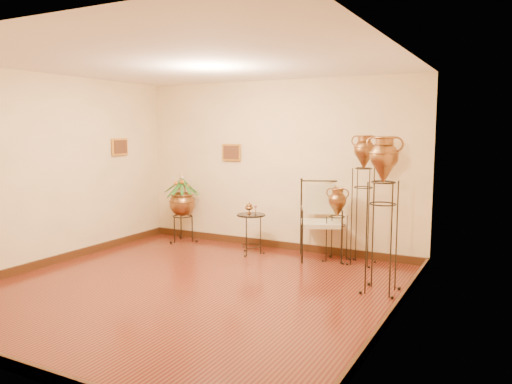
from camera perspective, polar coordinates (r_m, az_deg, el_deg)
The scene contains 8 objects.
ground at distance 6.47m, azimuth -7.51°, elevation -10.87°, with size 5.00×5.00×0.00m, color #612B17.
room_shell at distance 6.17m, azimuth -7.78°, elevation 4.65°, with size 5.02×5.02×2.81m.
amphora_tall at distance 7.49m, azimuth 12.12°, elevation -0.72°, with size 0.48×0.48×1.94m.
amphora_mid at distance 6.24m, azimuth 14.25°, elevation -2.42°, with size 0.49×0.49×1.94m.
amphora_short at distance 7.67m, azimuth 9.23°, elevation -3.65°, with size 0.35×0.35×1.14m.
planter_urn at distance 8.97m, azimuth -8.45°, elevation -0.95°, with size 0.71×0.71×1.33m.
armchair at distance 7.75m, azimuth 7.42°, elevation -3.22°, with size 0.88×0.86×1.21m.
side_table at distance 8.03m, azimuth -0.57°, elevation -4.74°, with size 0.55×0.55×0.82m.
Camera 1 is at (3.59, -4.99, 2.00)m, focal length 35.00 mm.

